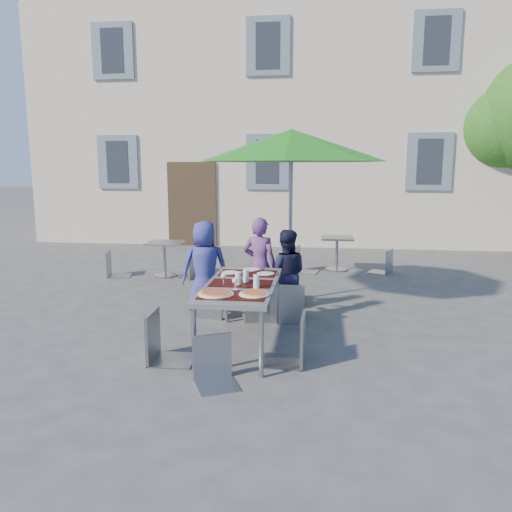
# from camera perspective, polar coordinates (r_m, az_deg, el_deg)

# --- Properties ---
(ground) EXTENTS (90.00, 90.00, 0.00)m
(ground) POSITION_cam_1_polar(r_m,az_deg,el_deg) (5.97, -6.59, -10.25)
(ground) COLOR #414244
(ground) RESTS_ON ground
(building) EXTENTS (13.60, 8.20, 11.10)m
(building) POSITION_cam_1_polar(r_m,az_deg,el_deg) (17.20, 2.86, 19.43)
(building) COLOR beige
(building) RESTS_ON ground
(dining_table) EXTENTS (0.80, 1.85, 0.76)m
(dining_table) POSITION_cam_1_polar(r_m,az_deg,el_deg) (5.76, -1.73, -3.68)
(dining_table) COLOR #414146
(dining_table) RESTS_ON ground
(pizza_near_left) EXTENTS (0.38, 0.38, 0.03)m
(pizza_near_left) POSITION_cam_1_polar(r_m,az_deg,el_deg) (5.25, -4.61, -4.26)
(pizza_near_left) COLOR white
(pizza_near_left) RESTS_ON dining_table
(pizza_near_right) EXTENTS (0.32, 0.32, 0.03)m
(pizza_near_right) POSITION_cam_1_polar(r_m,az_deg,el_deg) (5.22, -0.21, -4.30)
(pizza_near_right) COLOR white
(pizza_near_right) RESTS_ON dining_table
(glassware) EXTENTS (0.46, 0.43, 0.15)m
(glassware) POSITION_cam_1_polar(r_m,az_deg,el_deg) (5.63, -1.47, -2.61)
(glassware) COLOR silver
(glassware) RESTS_ON dining_table
(place_settings) EXTENTS (0.71, 0.45, 0.01)m
(place_settings) POSITION_cam_1_polar(r_m,az_deg,el_deg) (6.33, -0.76, -1.81)
(place_settings) COLOR white
(place_settings) RESTS_ON dining_table
(child_0) EXTENTS (0.75, 0.60, 1.34)m
(child_0) POSITION_cam_1_polar(r_m,az_deg,el_deg) (7.09, -5.86, -1.33)
(child_0) COLOR #33388D
(child_0) RESTS_ON ground
(child_1) EXTENTS (0.57, 0.46, 1.38)m
(child_1) POSITION_cam_1_polar(r_m,az_deg,el_deg) (7.12, 0.44, -1.06)
(child_1) COLOR #643975
(child_1) RESTS_ON ground
(child_2) EXTENTS (0.62, 0.38, 1.24)m
(child_2) POSITION_cam_1_polar(r_m,az_deg,el_deg) (6.87, 3.40, -2.09)
(child_2) COLOR #171934
(child_2) RESTS_ON ground
(chair_0) EXTENTS (0.43, 0.44, 0.84)m
(chair_0) POSITION_cam_1_polar(r_m,az_deg,el_deg) (6.92, -5.12, -3.14)
(chair_0) COLOR gray
(chair_0) RESTS_ON ground
(chair_1) EXTENTS (0.50, 0.51, 0.93)m
(chair_1) POSITION_cam_1_polar(r_m,az_deg,el_deg) (6.73, 0.35, -2.97)
(chair_1) COLOR gray
(chair_1) RESTS_ON ground
(chair_2) EXTENTS (0.46, 0.47, 1.04)m
(chair_2) POSITION_cam_1_polar(r_m,az_deg,el_deg) (6.68, 3.68, -2.50)
(chair_2) COLOR gray
(chair_2) RESTS_ON ground
(chair_3) EXTENTS (0.48, 0.47, 1.04)m
(chair_3) POSITION_cam_1_polar(r_m,az_deg,el_deg) (5.43, -10.74, -5.65)
(chair_3) COLOR gray
(chair_3) RESTS_ON ground
(chair_4) EXTENTS (0.47, 0.46, 1.02)m
(chair_4) POSITION_cam_1_polar(r_m,az_deg,el_deg) (5.29, 4.29, -6.07)
(chair_4) COLOR gray
(chair_4) RESTS_ON ground
(chair_5) EXTENTS (0.51, 0.51, 0.87)m
(chair_5) POSITION_cam_1_polar(r_m,az_deg,el_deg) (4.85, -4.82, -8.74)
(chair_5) COLOR gray
(chair_5) RESTS_ON ground
(patio_umbrella) EXTENTS (2.84, 2.84, 2.63)m
(patio_umbrella) POSITION_cam_1_polar(r_m,az_deg,el_deg) (7.64, 4.07, 12.37)
(patio_umbrella) COLOR #9B9DA3
(patio_umbrella) RESTS_ON ground
(cafe_table_0) EXTENTS (0.62, 0.62, 0.67)m
(cafe_table_0) POSITION_cam_1_polar(r_m,az_deg,el_deg) (9.66, -10.42, 0.18)
(cafe_table_0) COLOR #9B9DA3
(cafe_table_0) RESTS_ON ground
(bg_chair_l_0) EXTENTS (0.51, 0.51, 0.94)m
(bg_chair_l_0) POSITION_cam_1_polar(r_m,az_deg,el_deg) (9.87, -16.00, 0.88)
(bg_chair_l_0) COLOR gray
(bg_chair_l_0) RESTS_ON ground
(bg_chair_r_0) EXTENTS (0.50, 0.50, 0.87)m
(bg_chair_r_0) POSITION_cam_1_polar(r_m,az_deg,el_deg) (9.43, -7.47, 0.49)
(bg_chair_r_0) COLOR gray
(bg_chair_r_0) RESTS_ON ground
(cafe_table_1) EXTENTS (0.64, 0.64, 0.68)m
(cafe_table_1) POSITION_cam_1_polar(r_m,az_deg,el_deg) (10.19, 9.22, 0.82)
(cafe_table_1) COLOR #9B9DA3
(cafe_table_1) RESTS_ON ground
(bg_chair_l_1) EXTENTS (0.51, 0.51, 0.98)m
(bg_chair_l_1) POSITION_cam_1_polar(r_m,az_deg,el_deg) (9.93, 5.31, 1.43)
(bg_chair_l_1) COLOR gray
(bg_chair_l_1) RESTS_ON ground
(bg_chair_r_1) EXTENTS (0.54, 0.54, 0.91)m
(bg_chair_r_1) POSITION_cam_1_polar(r_m,az_deg,el_deg) (10.11, 14.55, 1.04)
(bg_chair_r_1) COLOR #93989E
(bg_chair_r_1) RESTS_ON ground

